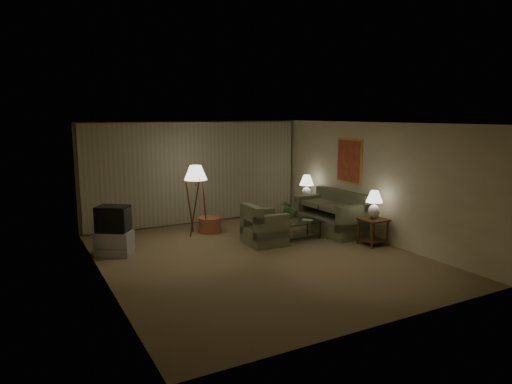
% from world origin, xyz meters
% --- Properties ---
extents(ground, '(7.00, 7.00, 0.00)m').
position_xyz_m(ground, '(0.00, 0.00, 0.00)').
color(ground, olive).
rests_on(ground, ground).
extents(room_shell, '(6.04, 7.02, 2.72)m').
position_xyz_m(room_shell, '(0.02, 1.51, 1.75)').
color(room_shell, beige).
rests_on(room_shell, ground).
extents(sofa, '(1.89, 1.07, 0.80)m').
position_xyz_m(sofa, '(2.50, 0.88, 0.40)').
color(sofa, '#6B6E4D').
rests_on(sofa, ground).
extents(armchair, '(0.91, 0.87, 0.72)m').
position_xyz_m(armchair, '(0.58, 0.76, 0.36)').
color(armchair, '#6B6E4D').
rests_on(armchair, ground).
extents(side_table_near, '(0.54, 0.54, 0.60)m').
position_xyz_m(side_table_near, '(2.65, -0.47, 0.41)').
color(side_table_near, '#3B1D10').
rests_on(side_table_near, ground).
extents(side_table_far, '(0.49, 0.41, 0.60)m').
position_xyz_m(side_table_far, '(2.65, 2.13, 0.40)').
color(side_table_far, '#3B1D10').
rests_on(side_table_far, ground).
extents(table_lamp_near, '(0.36, 0.36, 0.63)m').
position_xyz_m(table_lamp_near, '(2.65, -0.47, 0.97)').
color(table_lamp_near, white).
rests_on(table_lamp_near, side_table_near).
extents(table_lamp_far, '(0.39, 0.39, 0.67)m').
position_xyz_m(table_lamp_far, '(2.65, 2.13, 0.99)').
color(table_lamp_far, white).
rests_on(table_lamp_far, side_table_far).
extents(coffee_table, '(1.22, 0.67, 0.41)m').
position_xyz_m(coffee_table, '(1.40, 0.78, 0.28)').
color(coffee_table, silver).
rests_on(coffee_table, ground).
extents(tv_cabinet, '(1.12, 1.10, 0.50)m').
position_xyz_m(tv_cabinet, '(-2.55, 1.51, 0.25)').
color(tv_cabinet, '#9C9C9E').
rests_on(tv_cabinet, ground).
extents(crt_tv, '(1.03, 1.02, 0.53)m').
position_xyz_m(crt_tv, '(-2.55, 1.51, 0.77)').
color(crt_tv, black).
rests_on(crt_tv, tv_cabinet).
extents(floor_lamp, '(0.55, 0.55, 1.68)m').
position_xyz_m(floor_lamp, '(-0.47, 2.23, 0.88)').
color(floor_lamp, '#3B1D10').
rests_on(floor_lamp, ground).
extents(ottoman, '(0.65, 0.65, 0.38)m').
position_xyz_m(ottoman, '(-0.10, 2.29, 0.19)').
color(ottoman, '#B2593C').
rests_on(ottoman, ground).
extents(vase, '(0.16, 0.16, 0.14)m').
position_xyz_m(vase, '(1.25, 0.78, 0.49)').
color(vase, white).
rests_on(vase, coffee_table).
extents(flowers, '(0.53, 0.50, 0.48)m').
position_xyz_m(flowers, '(1.25, 0.78, 0.79)').
color(flowers, '#477E38').
rests_on(flowers, vase).
extents(book, '(0.28, 0.29, 0.02)m').
position_xyz_m(book, '(1.65, 0.68, 0.42)').
color(book, olive).
rests_on(book, coffee_table).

